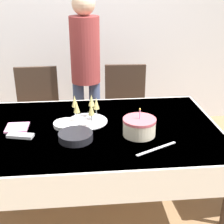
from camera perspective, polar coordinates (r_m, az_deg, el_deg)
ground_plane at (r=2.59m, az=-4.92°, el=-18.19°), size 12.00×12.00×0.00m
wall_back at (r=3.74m, az=-6.08°, el=17.60°), size 8.00×0.05×2.70m
dining_table at (r=2.21m, az=-5.49°, el=-5.34°), size 1.91×1.10×0.76m
dining_chair_far_left at (r=3.09m, az=-13.38°, el=-0.20°), size 0.43×0.43×0.94m
dining_chair_far_right at (r=3.08m, az=2.49°, el=0.39°), size 0.44×0.44×0.94m
birthday_cake at (r=2.05m, az=5.01°, el=-2.70°), size 0.22×0.22×0.19m
champagne_tray at (r=2.23m, az=-4.68°, el=0.17°), size 0.29×0.29×0.18m
plate_stack_main at (r=2.01m, az=-6.67°, el=-4.43°), size 0.22×0.22×0.05m
plate_stack_dessert at (r=2.21m, az=-8.43°, el=-2.24°), size 0.17×0.17×0.03m
cake_knife at (r=1.92m, az=8.13°, el=-6.65°), size 0.27×0.15×0.00m
fork_pile at (r=2.12m, az=-16.42°, el=-4.17°), size 0.18×0.10×0.02m
napkin_pile at (r=2.25m, az=-16.96°, el=-2.72°), size 0.15×0.15×0.01m
person_standing at (r=3.02m, az=-4.88°, el=8.97°), size 0.28×0.28×1.61m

